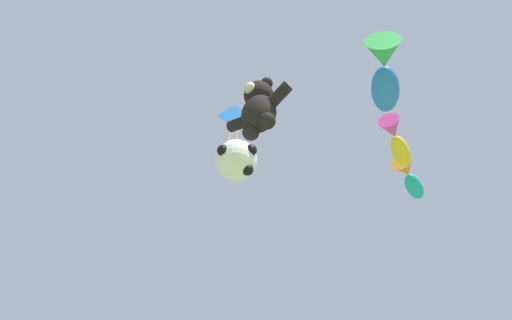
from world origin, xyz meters
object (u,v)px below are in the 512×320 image
Objects in this scene: fish_kite_teal at (410,178)px; soccer_ball_kite at (237,160)px; fish_kite_cobalt at (384,72)px; fish_kite_goldfin at (397,140)px; diamond_kite at (234,120)px; teddy_bear_kite at (259,108)px.

soccer_ball_kite is at bearing -98.76° from fish_kite_teal.
soccer_ball_kite is at bearing -135.14° from fish_kite_cobalt.
soccer_ball_kite is 6.23m from fish_kite_goldfin.
fish_kite_teal reaches higher than soccer_ball_kite.
fish_kite_goldfin is (1.70, 4.60, 3.85)m from soccer_ball_kite.
diamond_kite is at bearing -148.40° from fish_kite_goldfin.
teddy_bear_kite is 3.89m from fish_kite_cobalt.
teddy_bear_kite is 0.82× the size of fish_kite_cobalt.
diamond_kite is at bearing -125.89° from fish_kite_teal.
teddy_bear_kite is at bearing 33.10° from soccer_ball_kite.
diamond_kite is (-4.87, -0.43, 1.92)m from fish_kite_cobalt.
fish_kite_cobalt reaches higher than teddy_bear_kite.
diamond_kite is at bearing -174.92° from fish_kite_cobalt.
fish_kite_teal is (0.66, 6.48, 2.85)m from teddy_bear_kite.
fish_kite_cobalt reaches higher than fish_kite_goldfin.
teddy_bear_kite is 5.21m from diamond_kite.
fish_kite_goldfin is at bearing 114.31° from fish_kite_cobalt.
fish_kite_teal is 5.76m from diamond_kite.
fish_kite_teal is at bearing 54.11° from diamond_kite.
fish_kite_teal is (1.04, 6.72, 4.63)m from soccer_ball_kite.
soccer_ball_kite is 8.23m from fish_kite_teal.
fish_kite_goldfin is 5.07m from diamond_kite.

